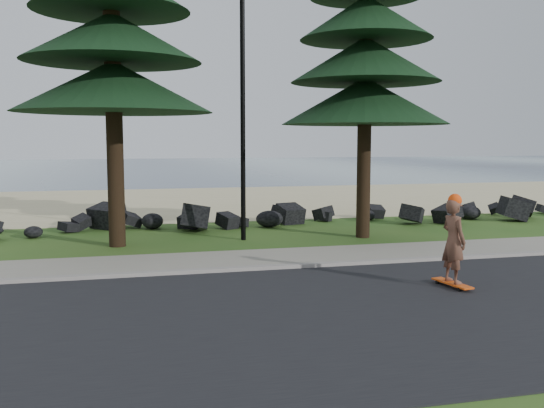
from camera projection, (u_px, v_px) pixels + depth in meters
name	position (u px, v px, depth m)	size (l,w,h in m)	color
ground	(270.00, 261.00, 14.27)	(160.00, 160.00, 0.00)	#285119
road	(336.00, 314.00, 9.93)	(160.00, 7.00, 0.02)	black
kerb	(280.00, 267.00, 13.40)	(160.00, 0.20, 0.10)	gray
sidewalk	(268.00, 258.00, 14.46)	(160.00, 2.00, 0.08)	gray
beach_sand	(196.00, 201.00, 28.26)	(160.00, 15.00, 0.01)	tan
ocean	(154.00, 167.00, 63.47)	(160.00, 58.00, 0.01)	#30455D
seawall_boulders	(229.00, 228.00, 19.67)	(60.00, 2.40, 1.10)	black
lamp_post	(243.00, 94.00, 16.92)	(0.25, 0.14, 8.14)	black
skateboarder	(454.00, 241.00, 11.61)	(0.47, 1.00, 1.81)	#DF490D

